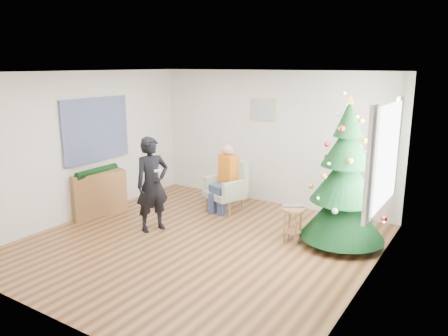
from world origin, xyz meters
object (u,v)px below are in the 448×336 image
Objects in this scene: stool at (293,224)px; christmas_tree at (345,180)px; armchair at (227,192)px; standing_man at (152,184)px; console at (98,194)px.

christmas_tree is at bearing 24.51° from stool.
armchair is 0.61× the size of standing_man.
christmas_tree is 4.38m from console.
stool is 0.36× the size of standing_man.
standing_man is (-0.50, -1.52, 0.44)m from armchair.
standing_man is at bearing -159.26° from christmas_tree.
console is (-4.20, -1.04, -0.63)m from christmas_tree.
standing_man is (-2.85, -1.08, -0.24)m from christmas_tree.
armchair is 2.37m from console.
standing_man reaches higher than console.
christmas_tree reaches higher than standing_man.
standing_man is 1.41m from console.
christmas_tree is at bearing 10.84° from armchair.
stool is at bearing 28.91° from console.
christmas_tree is 4.08× the size of stool.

